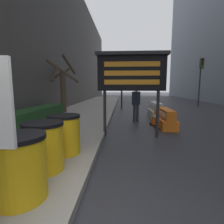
% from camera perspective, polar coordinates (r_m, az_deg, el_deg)
% --- Properties ---
extents(building_left_facade, '(0.40, 50.40, 11.26)m').
position_cam_1_polar(building_left_facade, '(12.94, -19.09, 25.46)').
color(building_left_facade, '#4C4742').
rests_on(building_left_facade, ground_plane).
extents(hedge_strip, '(0.90, 6.75, 0.63)m').
position_cam_1_polar(hedge_strip, '(7.24, -27.53, -2.34)').
color(hedge_strip, '#1E421E').
rests_on(hedge_strip, sidewalk_left).
extents(bare_tree, '(2.06, 2.25, 3.35)m').
position_cam_1_polar(bare_tree, '(11.09, -15.78, 8.59)').
color(bare_tree, '#4C3D2D').
rests_on(bare_tree, sidewalk_left).
extents(barrel_drum_foreground, '(0.72, 0.72, 0.89)m').
position_cam_1_polar(barrel_drum_foreground, '(2.74, -28.00, -15.56)').
color(barrel_drum_foreground, yellow).
rests_on(barrel_drum_foreground, sidewalk_left).
extents(barrel_drum_middle, '(0.72, 0.72, 0.89)m').
position_cam_1_polar(barrel_drum_middle, '(3.45, -21.35, -10.35)').
color(barrel_drum_middle, yellow).
rests_on(barrel_drum_middle, sidewalk_left).
extents(barrel_drum_back, '(0.72, 0.72, 0.89)m').
position_cam_1_polar(barrel_drum_back, '(4.15, -15.25, -6.98)').
color(barrel_drum_back, yellow).
rests_on(barrel_drum_back, sidewalk_left).
extents(message_board, '(2.31, 0.36, 2.77)m').
position_cam_1_polar(message_board, '(5.80, 6.41, 12.51)').
color(message_board, '#28282B').
rests_on(message_board, ground_plane).
extents(jersey_barrier_orange_near, '(0.62, 1.69, 0.77)m').
position_cam_1_polar(jersey_barrier_orange_near, '(7.62, 17.11, -2.28)').
color(jersey_barrier_orange_near, orange).
rests_on(jersey_barrier_orange_near, ground_plane).
extents(jersey_barrier_white, '(0.59, 1.94, 0.86)m').
position_cam_1_polar(jersey_barrier_white, '(9.77, 14.07, 0.26)').
color(jersey_barrier_white, silver).
rests_on(jersey_barrier_white, ground_plane).
extents(traffic_cone_near, '(0.43, 0.43, 0.77)m').
position_cam_1_polar(traffic_cone_near, '(8.03, 13.82, -1.40)').
color(traffic_cone_near, black).
rests_on(traffic_cone_near, ground_plane).
extents(traffic_cone_mid, '(0.37, 0.37, 0.67)m').
position_cam_1_polar(traffic_cone_mid, '(7.33, 15.33, -2.74)').
color(traffic_cone_mid, black).
rests_on(traffic_cone_mid, ground_plane).
extents(traffic_cone_far, '(0.41, 0.41, 0.73)m').
position_cam_1_polar(traffic_cone_far, '(7.92, 13.84, -1.67)').
color(traffic_cone_far, black).
rests_on(traffic_cone_far, ground_plane).
extents(traffic_light_near_curb, '(0.28, 0.44, 4.29)m').
position_cam_1_polar(traffic_light_near_curb, '(13.43, 3.25, 14.14)').
color(traffic_light_near_curb, '#2D2D30').
rests_on(traffic_light_near_curb, ground_plane).
extents(traffic_light_far_side, '(0.28, 0.44, 4.09)m').
position_cam_1_polar(traffic_light_far_side, '(17.10, 27.02, 11.53)').
color(traffic_light_far_side, '#2D2D30').
rests_on(traffic_light_far_side, ground_plane).
extents(pedestrian_worker, '(0.43, 0.51, 1.69)m').
position_cam_1_polar(pedestrian_worker, '(8.59, 7.87, 3.53)').
color(pedestrian_worker, '#333338').
rests_on(pedestrian_worker, ground_plane).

